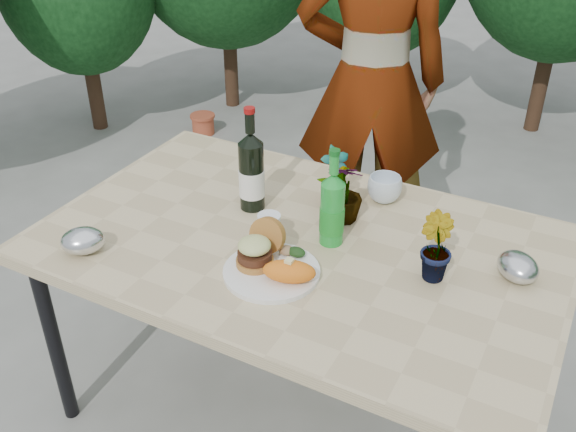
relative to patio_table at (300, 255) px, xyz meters
The scene contains 18 objects.
ground 0.69m from the patio_table, ahead, with size 80.00×80.00×0.00m, color slate.
patio_table is the anchor object (origin of this frame).
shrub_hedge 1.64m from the patio_table, 83.23° to the left, with size 7.00×5.18×2.29m.
dinner_plate 0.21m from the patio_table, 87.54° to the right, with size 0.28×0.28×0.01m, color white.
burger_stack 0.22m from the patio_table, 104.74° to the right, with size 0.11×0.16×0.11m.
sweet_potato 0.25m from the patio_table, 70.51° to the right, with size 0.15×0.08×0.06m, color orange.
grilled_veg 0.14m from the patio_table, 75.98° to the right, with size 0.08×0.05×0.03m.
wine_bottle 0.31m from the patio_table, 156.64° to the left, with size 0.09×0.09×0.36m.
sparkling_water 0.20m from the patio_table, 21.01° to the left, with size 0.08×0.08×0.31m.
plastic_cup 0.14m from the patio_table, 145.36° to the right, with size 0.07×0.07×0.10m, color white.
seedling_left 0.30m from the patio_table, 89.17° to the left, with size 0.11×0.07×0.21m, color #1C511B.
seedling_mid 0.44m from the patio_table, ahead, with size 0.11×0.09×0.20m, color #296020.
seedling_right 0.24m from the patio_table, 67.50° to the left, with size 0.11×0.11×0.20m, color #24521C.
blue_bowl 0.39m from the patio_table, 67.54° to the left, with size 0.12×0.12×0.09m, color silver.
foil_packet_left 0.66m from the patio_table, 146.36° to the right, with size 0.13×0.11×0.08m, color silver.
foil_packet_right 0.65m from the patio_table, 10.25° to the left, with size 0.13×0.11×0.08m, color #B6B8BD.
person 1.06m from the patio_table, 100.07° to the left, with size 0.65×0.43×1.80m, color #8E6647.
terracotta_pot 2.59m from the patio_table, 132.43° to the left, with size 0.17×0.17×0.14m.
Camera 1 is at (0.74, -1.48, 1.86)m, focal length 40.00 mm.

